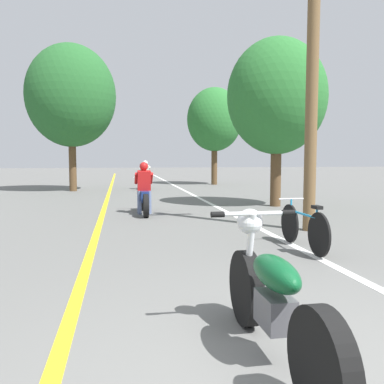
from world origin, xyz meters
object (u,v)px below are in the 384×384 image
roadside_tree_left (71,96)px  motorcycle_rider_lead (144,194)px  utility_pole (312,83)px  motorcycle_rider_far (145,178)px  motorcycle_foreground (273,299)px  bicycle_parked (303,227)px  roadside_tree_right_far (214,120)px  roadside_tree_right_near (277,97)px

roadside_tree_left → motorcycle_rider_lead: size_ratio=3.23×
utility_pole → motorcycle_rider_far: bearing=102.9°
motorcycle_rider_lead → motorcycle_foreground: bearing=-86.7°
motorcycle_rider_lead → bicycle_parked: bearing=-63.9°
motorcycle_foreground → bicycle_parked: motorcycle_foreground is taller
roadside_tree_left → roadside_tree_right_far: bearing=24.2°
motorcycle_rider_lead → utility_pole: bearing=-44.4°
roadside_tree_right_near → motorcycle_rider_far: 8.56m
motorcycle_foreground → bicycle_parked: (1.82, 3.33, -0.09)m
utility_pole → motorcycle_rider_lead: size_ratio=2.88×
roadside_tree_right_far → roadside_tree_left: 7.91m
roadside_tree_right_near → roadside_tree_left: (-6.72, 6.93, 0.88)m
motorcycle_foreground → bicycle_parked: bearing=61.4°
motorcycle_foreground → motorcycle_rider_lead: size_ratio=1.02×
utility_pole → motorcycle_foreground: bearing=-118.7°
roadside_tree_left → motorcycle_rider_lead: (2.68, -7.93, -3.65)m
utility_pole → bicycle_parked: 3.15m
motorcycle_rider_lead → motorcycle_rider_far: 8.32m
roadside_tree_right_near → motorcycle_foreground: roadside_tree_right_near is taller
roadside_tree_right_near → roadside_tree_left: 9.69m
roadside_tree_right_far → motorcycle_foreground: 19.81m
roadside_tree_right_far → roadside_tree_left: (-7.19, -3.24, 0.62)m
roadside_tree_left → motorcycle_rider_far: size_ratio=3.23×
roadside_tree_right_near → roadside_tree_right_far: roadside_tree_right_far is taller
roadside_tree_right_far → motorcycle_rider_lead: roadside_tree_right_far is taller
roadside_tree_right_far → motorcycle_foreground: (-4.05, -19.14, -3.10)m
motorcycle_rider_lead → motorcycle_rider_far: bearing=86.3°
bicycle_parked → motorcycle_rider_lead: bearing=116.1°
utility_pole → roadside_tree_right_far: utility_pole is taller
motorcycle_foreground → utility_pole: bearing=61.3°
roadside_tree_right_near → motorcycle_rider_lead: roadside_tree_right_near is taller
utility_pole → roadside_tree_right_far: 14.32m
roadside_tree_left → motorcycle_rider_far: bearing=6.7°
motorcycle_foreground → motorcycle_rider_far: bearing=89.7°
utility_pole → roadside_tree_right_far: size_ratio=1.08×
motorcycle_rider_lead → roadside_tree_right_far: bearing=68.0°
motorcycle_foreground → motorcycle_rider_lead: 7.99m
motorcycle_rider_lead → roadside_tree_left: bearing=108.7°
motorcycle_rider_far → bicycle_parked: size_ratio=1.15×
bicycle_parked → motorcycle_rider_far: bearing=97.6°
roadside_tree_left → motorcycle_rider_lead: bearing=-71.3°
utility_pole → bicycle_parked: (-0.87, -1.58, -2.59)m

